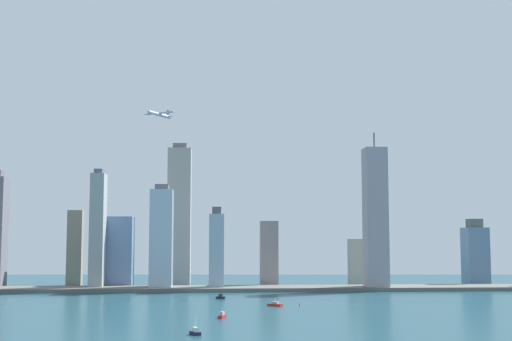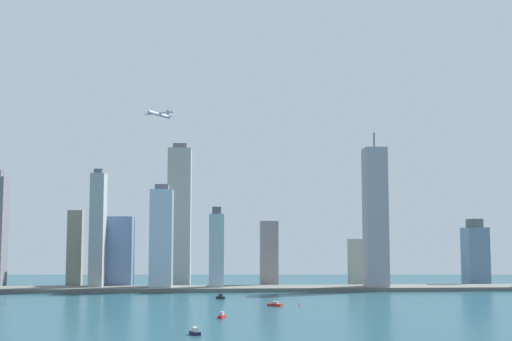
{
  "view_description": "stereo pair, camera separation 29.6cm",
  "coord_description": "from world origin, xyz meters",
  "px_view_note": "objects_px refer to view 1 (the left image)",
  "views": [
    {
      "loc": [
        14.44,
        -281.58,
        53.86
      ],
      "look_at": [
        56.78,
        432.15,
        123.94
      ],
      "focal_mm": 48.08,
      "sensor_mm": 36.0,
      "label": 1
    },
    {
      "loc": [
        14.73,
        -281.6,
        53.86
      ],
      "look_at": [
        56.78,
        432.15,
        123.94
      ],
      "focal_mm": 48.08,
      "sensor_mm": 36.0,
      "label": 2
    }
  ],
  "objects_px": {
    "boat_1": "(222,316)",
    "airplane": "(159,114)",
    "boat_2": "(221,297)",
    "skyscraper_3": "(98,231)",
    "skyscraper_11": "(120,252)",
    "boat_0": "(275,304)",
    "skyscraper_0": "(179,215)",
    "skyscraper_6": "(75,248)",
    "skyscraper_2": "(475,255)",
    "boat_7": "(195,332)",
    "skyscraper_9": "(161,239)",
    "skyscraper_4": "(375,219)",
    "skyscraper_13": "(269,254)",
    "skyscraper_5": "(216,251)",
    "channel_buoy_0": "(300,304)",
    "skyscraper_1": "(356,262)"
  },
  "relations": [
    {
      "from": "skyscraper_6",
      "to": "boat_2",
      "type": "relative_size",
      "value": 10.08
    },
    {
      "from": "boat_2",
      "to": "skyscraper_9",
      "type": "bearing_deg",
      "value": 139.99
    },
    {
      "from": "skyscraper_2",
      "to": "skyscraper_0",
      "type": "bearing_deg",
      "value": 174.68
    },
    {
      "from": "skyscraper_13",
      "to": "boat_1",
      "type": "bearing_deg",
      "value": -100.77
    },
    {
      "from": "skyscraper_0",
      "to": "skyscraper_9",
      "type": "distance_m",
      "value": 87.56
    },
    {
      "from": "skyscraper_13",
      "to": "boat_7",
      "type": "bearing_deg",
      "value": -100.89
    },
    {
      "from": "boat_1",
      "to": "boat_7",
      "type": "distance_m",
      "value": 80.0
    },
    {
      "from": "airplane",
      "to": "boat_7",
      "type": "bearing_deg",
      "value": 40.44
    },
    {
      "from": "skyscraper_2",
      "to": "boat_1",
      "type": "distance_m",
      "value": 414.13
    },
    {
      "from": "skyscraper_3",
      "to": "boat_2",
      "type": "height_order",
      "value": "skyscraper_3"
    },
    {
      "from": "skyscraper_13",
      "to": "skyscraper_6",
      "type": "bearing_deg",
      "value": 168.15
    },
    {
      "from": "skyscraper_3",
      "to": "skyscraper_13",
      "type": "distance_m",
      "value": 184.44
    },
    {
      "from": "skyscraper_1",
      "to": "skyscraper_4",
      "type": "height_order",
      "value": "skyscraper_4"
    },
    {
      "from": "skyscraper_11",
      "to": "channel_buoy_0",
      "type": "xyz_separation_m",
      "value": [
        169.41,
        -198.03,
        -37.01
      ]
    },
    {
      "from": "skyscraper_0",
      "to": "skyscraper_6",
      "type": "height_order",
      "value": "skyscraper_0"
    },
    {
      "from": "boat_0",
      "to": "boat_2",
      "type": "xyz_separation_m",
      "value": [
        -42.38,
        66.59,
        0.3
      ]
    },
    {
      "from": "skyscraper_3",
      "to": "channel_buoy_0",
      "type": "relative_size",
      "value": 56.83
    },
    {
      "from": "skyscraper_0",
      "to": "skyscraper_13",
      "type": "distance_m",
      "value": 117.53
    },
    {
      "from": "skyscraper_6",
      "to": "skyscraper_9",
      "type": "distance_m",
      "value": 134.73
    },
    {
      "from": "skyscraper_3",
      "to": "skyscraper_4",
      "type": "xyz_separation_m",
      "value": [
        286.86,
        -21.59,
        12.34
      ]
    },
    {
      "from": "skyscraper_11",
      "to": "skyscraper_5",
      "type": "bearing_deg",
      "value": -21.58
    },
    {
      "from": "skyscraper_13",
      "to": "skyscraper_0",
      "type": "bearing_deg",
      "value": 156.51
    },
    {
      "from": "skyscraper_0",
      "to": "skyscraper_11",
      "type": "height_order",
      "value": "skyscraper_0"
    },
    {
      "from": "skyscraper_2",
      "to": "boat_0",
      "type": "relative_size",
      "value": 6.09
    },
    {
      "from": "skyscraper_13",
      "to": "boat_7",
      "type": "height_order",
      "value": "skyscraper_13"
    },
    {
      "from": "boat_0",
      "to": "boat_2",
      "type": "bearing_deg",
      "value": 160.86
    },
    {
      "from": "boat_7",
      "to": "boat_0",
      "type": "bearing_deg",
      "value": -46.87
    },
    {
      "from": "skyscraper_0",
      "to": "airplane",
      "type": "distance_m",
      "value": 159.67
    },
    {
      "from": "skyscraper_6",
      "to": "skyscraper_11",
      "type": "distance_m",
      "value": 75.28
    },
    {
      "from": "skyscraper_1",
      "to": "skyscraper_6",
      "type": "xyz_separation_m",
      "value": [
        -317.11,
        31.51,
        16.33
      ]
    },
    {
      "from": "airplane",
      "to": "boat_2",
      "type": "bearing_deg",
      "value": 79.95
    },
    {
      "from": "boat_2",
      "to": "airplane",
      "type": "relative_size",
      "value": 0.26
    },
    {
      "from": "skyscraper_3",
      "to": "skyscraper_4",
      "type": "relative_size",
      "value": 0.77
    },
    {
      "from": "skyscraper_2",
      "to": "boat_7",
      "type": "height_order",
      "value": "skyscraper_2"
    },
    {
      "from": "skyscraper_1",
      "to": "boat_0",
      "type": "relative_size",
      "value": 4.25
    },
    {
      "from": "airplane",
      "to": "skyscraper_13",
      "type": "bearing_deg",
      "value": 157.65
    },
    {
      "from": "skyscraper_2",
      "to": "airplane",
      "type": "distance_m",
      "value": 388.1
    },
    {
      "from": "boat_0",
      "to": "boat_2",
      "type": "distance_m",
      "value": 78.93
    },
    {
      "from": "skyscraper_6",
      "to": "skyscraper_3",
      "type": "bearing_deg",
      "value": -63.05
    },
    {
      "from": "skyscraper_5",
      "to": "channel_buoy_0",
      "type": "relative_size",
      "value": 38.78
    },
    {
      "from": "skyscraper_2",
      "to": "skyscraper_9",
      "type": "height_order",
      "value": "skyscraper_9"
    },
    {
      "from": "skyscraper_3",
      "to": "boat_1",
      "type": "xyz_separation_m",
      "value": [
        126.66,
        -254.18,
        -59.39
      ]
    },
    {
      "from": "skyscraper_4",
      "to": "skyscraper_13",
      "type": "bearing_deg",
      "value": 154.69
    },
    {
      "from": "skyscraper_4",
      "to": "channel_buoy_0",
      "type": "distance_m",
      "value": 193.07
    },
    {
      "from": "boat_1",
      "to": "airplane",
      "type": "bearing_deg",
      "value": -143.96
    },
    {
      "from": "skyscraper_11",
      "to": "boat_0",
      "type": "bearing_deg",
      "value": -53.47
    },
    {
      "from": "skyscraper_6",
      "to": "boat_0",
      "type": "bearing_deg",
      "value": -50.35
    },
    {
      "from": "boat_1",
      "to": "boat_7",
      "type": "relative_size",
      "value": 1.04
    },
    {
      "from": "skyscraper_5",
      "to": "skyscraper_13",
      "type": "bearing_deg",
      "value": 36.97
    },
    {
      "from": "boat_2",
      "to": "boat_7",
      "type": "distance_m",
      "value": 224.36
    }
  ]
}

